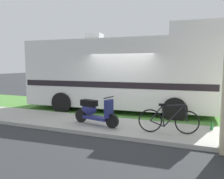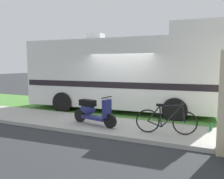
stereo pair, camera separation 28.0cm
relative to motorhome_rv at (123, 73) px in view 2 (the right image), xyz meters
name	(u,v)px [view 2 (the right image)]	position (x,y,z in m)	size (l,w,h in m)	color
ground_plane	(118,119)	(0.41, -1.54, -1.72)	(80.00, 80.00, 0.00)	#2D3033
sidewalk	(105,126)	(0.41, -2.74, -1.66)	(24.00, 2.00, 0.12)	#ADAAA3
grass_strip	(131,111)	(0.41, -0.04, -1.68)	(24.00, 3.40, 0.08)	#4C8438
motorhome_rv	(123,73)	(0.00, 0.00, 0.00)	(8.13, 3.11, 3.62)	silver
scooter	(93,111)	(0.09, -2.96, -1.15)	(1.71, 0.63, 0.97)	black
bicycle	(166,121)	(2.47, -2.99, -1.22)	(1.68, 0.52, 0.89)	black
pickup_truck_near	(177,84)	(1.77, 4.45, -0.80)	(5.80, 2.37, 1.71)	maroon
pickup_truck_far	(131,79)	(-2.13, 7.30, -0.78)	(5.26, 2.40, 1.76)	silver
bottle_spare	(211,127)	(3.64, -2.17, -1.49)	(0.07, 0.07, 0.26)	#19722D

